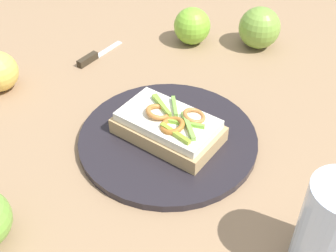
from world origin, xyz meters
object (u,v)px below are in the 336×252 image
object	(u,v)px
plate	(168,139)
knife	(94,56)
sandwich	(168,126)
drinking_glass	(332,228)
apple_1	(192,26)
apple_0	(259,28)

from	to	relation	value
plate	knife	distance (m)	0.28
sandwich	drinking_glass	bearing A→B (deg)	-13.26
drinking_glass	knife	size ratio (longest dim) A/B	1.07
apple_1	drinking_glass	world-z (taller)	drinking_glass
plate	apple_1	world-z (taller)	apple_1
plate	drinking_glass	world-z (taller)	drinking_glass
sandwich	apple_1	distance (m)	0.31
knife	drinking_glass	bearing A→B (deg)	-107.73
drinking_glass	apple_0	bearing A→B (deg)	-154.82
apple_1	knife	world-z (taller)	apple_1
sandwich	drinking_glass	distance (m)	0.28
drinking_glass	knife	distance (m)	0.55
plate	apple_1	xyz separation A→B (m)	(-0.29, -0.08, 0.03)
plate	sandwich	bearing A→B (deg)	82.39
plate	apple_1	distance (m)	0.31
plate	apple_1	bearing A→B (deg)	-163.85
apple_1	plate	bearing A→B (deg)	16.15
apple_0	drinking_glass	distance (m)	0.49
plate	apple_0	xyz separation A→B (m)	(-0.34, 0.04, 0.04)
apple_1	knife	bearing A→B (deg)	-46.54
sandwich	apple_0	distance (m)	0.34
apple_0	knife	world-z (taller)	apple_0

